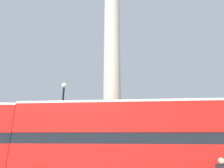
% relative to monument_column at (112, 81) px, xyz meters
% --- Properties ---
extents(ground_plane, '(200.00, 200.00, 0.00)m').
position_rel_monument_column_xyz_m(ground_plane, '(0.00, 0.00, -7.29)').
color(ground_plane, '#9E9B93').
extents(monument_column, '(6.14, 6.14, 27.45)m').
position_rel_monument_column_xyz_m(monument_column, '(0.00, 0.00, 0.00)').
color(monument_column, '#BCB29E').
rests_on(monument_column, ground_plane).
extents(bus_c, '(11.61, 3.33, 4.38)m').
position_rel_monument_column_xyz_m(bus_c, '(0.64, -4.96, -4.87)').
color(bus_c, red).
rests_on(bus_c, ground_plane).
extents(street_lamp, '(0.39, 0.39, 6.52)m').
position_rel_monument_column_xyz_m(street_lamp, '(-3.72, -2.17, -3.86)').
color(street_lamp, black).
rests_on(street_lamp, ground_plane).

